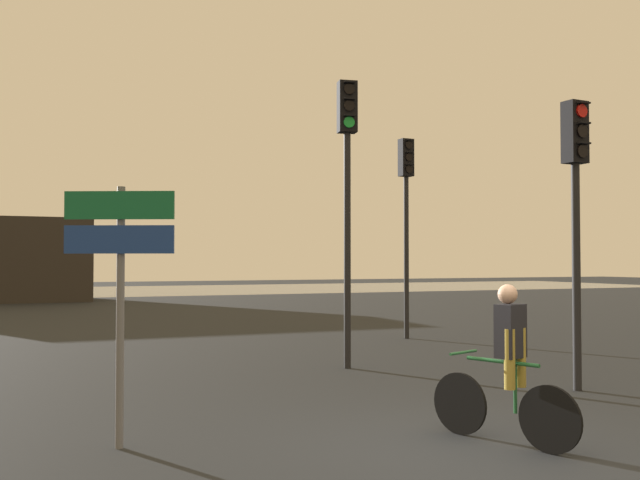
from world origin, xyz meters
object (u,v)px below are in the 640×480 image
(traffic_light_near_right, at_px, (576,188))
(cyclist, at_px, (508,363))
(traffic_light_center, at_px, (347,170))
(traffic_light_far_right, at_px, (406,200))
(direction_sign_post, at_px, (120,267))

(traffic_light_near_right, relative_size, cyclist, 2.57)
(traffic_light_center, xyz_separation_m, traffic_light_far_right, (3.29, 3.76, -0.13))
(traffic_light_center, height_order, direction_sign_post, traffic_light_center)
(traffic_light_near_right, relative_size, traffic_light_far_right, 0.87)
(traffic_light_center, bearing_deg, direction_sign_post, 52.21)
(traffic_light_far_right, relative_size, cyclist, 2.96)
(traffic_light_near_right, bearing_deg, cyclist, 32.42)
(traffic_light_near_right, bearing_deg, traffic_light_center, -60.13)
(traffic_light_center, xyz_separation_m, cyclist, (-0.65, -5.28, -2.62))
(direction_sign_post, height_order, cyclist, direction_sign_post)
(direction_sign_post, bearing_deg, cyclist, -175.52)
(traffic_light_near_right, relative_size, traffic_light_center, 0.83)
(direction_sign_post, bearing_deg, traffic_light_far_right, -109.99)
(direction_sign_post, bearing_deg, traffic_light_center, -112.90)
(traffic_light_near_right, distance_m, traffic_light_far_right, 7.05)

